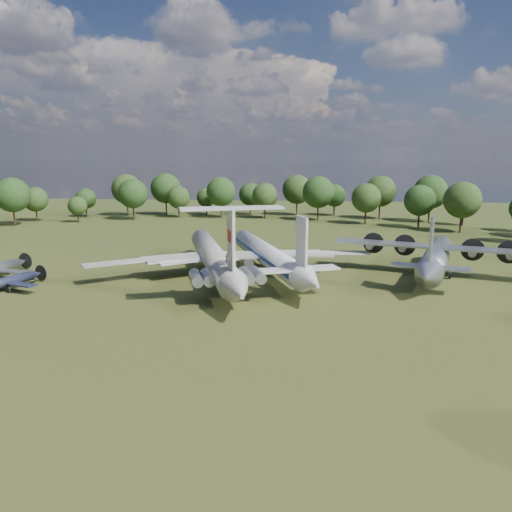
# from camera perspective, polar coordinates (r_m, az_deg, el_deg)

# --- Properties ---
(ground) EXTENTS (300.00, 300.00, 0.00)m
(ground) POSITION_cam_1_polar(r_m,az_deg,el_deg) (82.22, -8.37, -2.62)
(ground) COLOR #1F3B13
(ground) RESTS_ON ground
(il62_airliner) EXTENTS (56.03, 63.88, 5.26)m
(il62_airliner) POSITION_cam_1_polar(r_m,az_deg,el_deg) (82.10, -4.86, -0.68)
(il62_airliner) COLOR #B7B7B3
(il62_airliner) RESTS_ON ground
(tu104_jet) EXTENTS (52.30, 59.46, 4.95)m
(tu104_jet) POSITION_cam_1_polar(r_m,az_deg,el_deg) (85.15, 1.27, -0.31)
(tu104_jet) COLOR silver
(tu104_jet) RESTS_ON ground
(an12_transport) EXTENTS (43.69, 46.29, 4.98)m
(an12_transport) POSITION_cam_1_polar(r_m,az_deg,el_deg) (87.98, 19.83, -0.60)
(an12_transport) COLOR #999BA0
(an12_transport) RESTS_ON ground
(small_prop_west) EXTENTS (15.16, 17.50, 2.16)m
(small_prop_west) POSITION_cam_1_polar(r_m,az_deg,el_deg) (82.54, -26.77, -2.90)
(small_prop_west) COLOR black
(small_prop_west) RESTS_ON ground
(person_on_il62) EXTENTS (0.74, 0.62, 1.75)m
(person_on_il62) POSITION_cam_1_polar(r_m,az_deg,el_deg) (67.11, -3.30, -0.29)
(person_on_il62) COLOR brown
(person_on_il62) RESTS_ON il62_airliner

